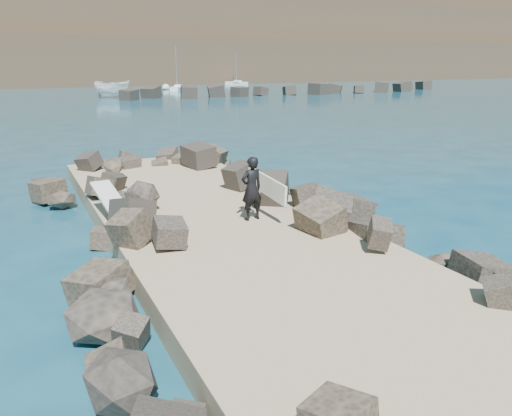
% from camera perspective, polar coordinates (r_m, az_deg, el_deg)
% --- Properties ---
extents(ground, '(800.00, 800.00, 0.00)m').
position_cam_1_polar(ground, '(13.04, -1.95, -5.21)').
color(ground, '#0F384C').
rests_on(ground, ground).
extents(jetty, '(6.00, 26.00, 0.60)m').
position_cam_1_polar(jetty, '(11.27, 2.26, -7.16)').
color(jetty, '#8C7759').
rests_on(jetty, ground).
extents(riprap_left, '(2.60, 22.00, 1.00)m').
position_cam_1_polar(riprap_left, '(10.69, -12.99, -7.79)').
color(riprap_left, black).
rests_on(riprap_left, ground).
extents(riprap_right, '(2.60, 22.00, 1.00)m').
position_cam_1_polar(riprap_right, '(13.10, 12.46, -3.17)').
color(riprap_right, black).
rests_on(riprap_right, ground).
extents(breakwater_secondary, '(52.00, 4.00, 1.20)m').
position_cam_1_polar(breakwater_secondary, '(77.32, 5.11, 13.27)').
color(breakwater_secondary, black).
rests_on(breakwater_secondary, ground).
extents(headland, '(360.00, 140.00, 32.00)m').
position_cam_1_polar(headland, '(172.08, -22.42, 19.02)').
color(headland, '#2D4919').
rests_on(headland, ground).
extents(surfboard_resting, '(0.74, 2.29, 0.08)m').
position_cam_1_polar(surfboard_resting, '(14.45, -16.29, 0.63)').
color(surfboard_resting, silver).
rests_on(surfboard_resting, riprap_left).
extents(boat_imported, '(5.44, 6.31, 2.36)m').
position_cam_1_polar(boat_imported, '(71.97, -16.08, 12.94)').
color(boat_imported, white).
rests_on(boat_imported, ground).
extents(surfer_with_board, '(0.84, 2.18, 1.76)m').
position_cam_1_polar(surfer_with_board, '(13.59, -0.26, 2.29)').
color(surfer_with_board, black).
rests_on(surfer_with_board, jetty).
extents(sailboat_d, '(4.07, 6.06, 7.50)m').
position_cam_1_polar(sailboat_d, '(88.45, -8.98, 13.37)').
color(sailboat_d, white).
rests_on(sailboat_d, ground).
extents(sailboat_f, '(3.56, 4.99, 6.39)m').
position_cam_1_polar(sailboat_f, '(107.19, -2.24, 14.06)').
color(sailboat_f, white).
rests_on(sailboat_f, ground).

